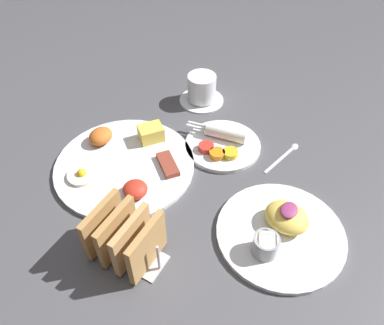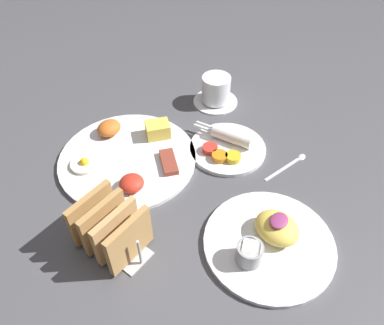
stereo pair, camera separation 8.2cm
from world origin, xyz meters
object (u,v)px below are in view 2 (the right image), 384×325
(plate_foreground, at_px, (269,240))
(coffee_cup, at_px, (216,91))
(toast_rack, at_px, (111,228))
(plate_condiments, at_px, (228,146))
(plate_breakfast, at_px, (129,155))

(plate_foreground, bearing_deg, coffee_cup, 47.92)
(plate_foreground, height_order, coffee_cup, coffee_cup)
(toast_rack, bearing_deg, coffee_cup, 12.78)
(plate_foreground, relative_size, coffee_cup, 2.05)
(plate_condiments, height_order, plate_foreground, plate_foreground)
(plate_foreground, xyz_separation_m, toast_rack, (-0.18, 0.23, 0.03))
(plate_foreground, distance_m, toast_rack, 0.29)
(plate_breakfast, bearing_deg, coffee_cup, -5.95)
(plate_condiments, xyz_separation_m, coffee_cup, (0.14, 0.13, 0.03))
(plate_condiments, bearing_deg, toast_rack, 176.10)
(plate_breakfast, xyz_separation_m, plate_foreground, (-0.01, -0.37, 0.01))
(plate_breakfast, relative_size, plate_condiments, 1.63)
(plate_breakfast, height_order, coffee_cup, coffee_cup)
(plate_condiments, bearing_deg, plate_breakfast, 134.82)
(plate_breakfast, distance_m, toast_rack, 0.23)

